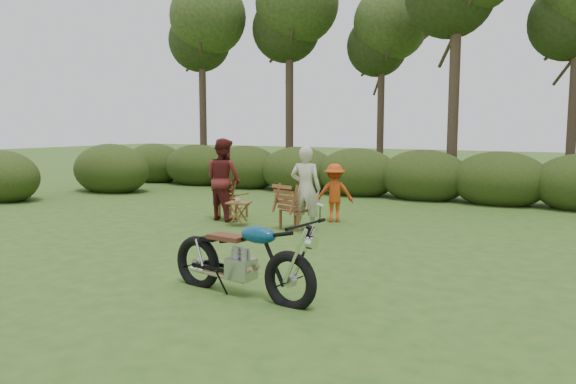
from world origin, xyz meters
The scene contains 10 objects.
ground centered at (0.00, 0.00, 0.00)m, with size 80.00×80.00×0.00m, color #2B4E1A.
tree_line centered at (0.50, 9.74, 3.81)m, with size 22.52×11.62×8.14m.
motorcycle centered at (0.60, -0.87, 0.00)m, with size 2.05×0.78×1.17m, color #0B679B, non-canonical shape.
lawn_chair_right centered at (-0.92, 3.31, 0.00)m, with size 0.62×0.62×0.90m, color #5E3117, non-canonical shape.
lawn_chair_left centered at (-2.82, 3.81, 0.00)m, with size 0.59×0.59×0.86m, color #5D3117, non-canonical shape.
side_table centered at (-2.13, 3.03, 0.25)m, with size 0.48×0.40×0.49m, color brown, non-canonical shape.
cup centered at (-2.12, 2.99, 0.54)m, with size 0.11×0.11×0.09m, color #BFB99D.
adult_a centered at (-0.68, 3.24, 0.00)m, with size 0.61×0.40×1.66m, color beige.
adult_b centered at (-2.82, 3.45, 0.00)m, with size 0.87×0.67×1.78m, color #591B19.
child centered at (-0.61, 4.43, 0.00)m, with size 0.81×0.46×1.25m, color #BB4111.
Camera 1 is at (4.40, -6.37, 2.07)m, focal length 35.00 mm.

